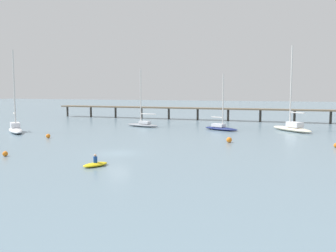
# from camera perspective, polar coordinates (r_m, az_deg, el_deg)

# --- Properties ---
(ground_plane) EXTENTS (400.00, 400.00, 0.00)m
(ground_plane) POSITION_cam_1_polar(r_m,az_deg,el_deg) (41.06, -7.71, -4.18)
(ground_plane) COLOR slate
(pier) EXTENTS (79.84, 3.58, 6.29)m
(pier) POSITION_cam_1_polar(r_m,az_deg,el_deg) (82.91, 15.67, 2.86)
(pier) COLOR brown
(pier) RESTS_ON ground_plane
(sailboat_white) EXTENTS (7.40, 7.15, 13.29)m
(sailboat_white) POSITION_cam_1_polar(r_m,az_deg,el_deg) (65.24, -22.48, -0.23)
(sailboat_white) COLOR white
(sailboat_white) RESTS_ON ground_plane
(sailboat_cream) EXTENTS (7.63, 8.32, 14.31)m
(sailboat_cream) POSITION_cam_1_polar(r_m,az_deg,el_deg) (65.30, 18.61, -0.07)
(sailboat_cream) COLOR beige
(sailboat_cream) RESTS_ON ground_plane
(sailboat_gray) EXTENTS (7.35, 3.36, 10.84)m
(sailboat_gray) POSITION_cam_1_polar(r_m,az_deg,el_deg) (69.76, -3.92, 0.43)
(sailboat_gray) COLOR gray
(sailboat_gray) RESTS_ON ground_plane
(sailboat_navy) EXTENTS (6.86, 4.54, 9.68)m
(sailboat_navy) POSITION_cam_1_polar(r_m,az_deg,el_deg) (64.32, 8.13, -0.12)
(sailboat_navy) COLOR navy
(sailboat_navy) RESTS_ON ground_plane
(dinghy_yellow) EXTENTS (2.08, 2.76, 1.14)m
(dinghy_yellow) POSITION_cam_1_polar(r_m,az_deg,el_deg) (34.35, -11.14, -5.79)
(dinghy_yellow) COLOR yellow
(dinghy_yellow) RESTS_ON ground_plane
(mooring_buoy_mid) EXTENTS (0.72, 0.72, 0.72)m
(mooring_buoy_mid) POSITION_cam_1_polar(r_m,az_deg,el_deg) (49.40, 9.42, -2.13)
(mooring_buoy_mid) COLOR orange
(mooring_buoy_mid) RESTS_ON ground_plane
(mooring_buoy_inner) EXTENTS (0.57, 0.57, 0.57)m
(mooring_buoy_inner) POSITION_cam_1_polar(r_m,az_deg,el_deg) (48.84, 24.52, -2.74)
(mooring_buoy_inner) COLOR orange
(mooring_buoy_inner) RESTS_ON ground_plane
(mooring_buoy_outer) EXTENTS (0.62, 0.62, 0.62)m
(mooring_buoy_outer) POSITION_cam_1_polar(r_m,az_deg,el_deg) (56.01, -18.01, -1.47)
(mooring_buoy_outer) COLOR orange
(mooring_buoy_outer) RESTS_ON ground_plane
(mooring_buoy_far) EXTENTS (0.55, 0.55, 0.55)m
(mooring_buoy_far) POSITION_cam_1_polar(r_m,az_deg,el_deg) (42.35, -23.83, -3.93)
(mooring_buoy_far) COLOR orange
(mooring_buoy_far) RESTS_ON ground_plane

